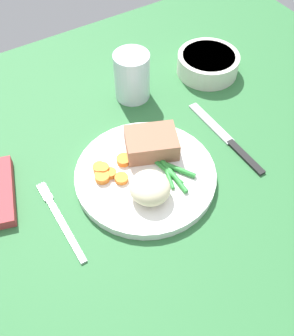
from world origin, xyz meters
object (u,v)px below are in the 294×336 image
Objects in this scene: knife at (227,139)px; water_glass at (132,79)px; salad_bowl at (208,63)px; meat_portion at (151,143)px; dinner_plate at (147,175)px; fork at (61,221)px.

water_glass is at bearing 117.39° from knife.
water_glass is 17.57cm from salad_bowl.
salad_bowl is at bearing 31.05° from meat_portion.
water_glass is 0.75× the size of salad_bowl.
water_glass reaches higher than meat_portion.
dinner_plate is 5.56cm from meat_portion.
knife is (33.17, -0.03, -0.00)cm from fork.
meat_portion reaches higher than salad_bowl.
salad_bowl reaches higher than knife.
fork is 0.81× the size of knife.
salad_bowl is (8.89, 17.76, 2.20)cm from knife.
meat_portion reaches higher than knife.
fork is 1.29× the size of salad_bowl.
fork is (-16.04, -0.26, -0.60)cm from dinner_plate.
fork is (-19.24, -4.00, -3.17)cm from meat_portion.
meat_portion is 0.90× the size of water_glass.
salad_bowl reaches higher than fork.
meat_portion is 14.84cm from knife.
salad_bowl is at bearing 18.83° from fork.
meat_portion reaches higher than dinner_plate.
dinner_plate reaches higher than knife.
water_glass reaches higher than salad_bowl.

